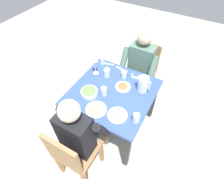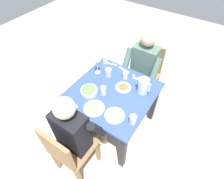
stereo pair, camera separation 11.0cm
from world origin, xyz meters
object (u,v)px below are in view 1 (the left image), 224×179
water_pitcher (143,84)px  plate_fries (96,109)px  salad_bowl (89,92)px  salt_shaker (132,76)px  water_glass_far_left (136,118)px  diner_far (138,69)px  diner_near (83,130)px  water_glass_by_pitcher (104,91)px  chair_near (72,154)px  water_glass_far_right (102,60)px  wine_glass (95,65)px  plate_beans (117,115)px  chair_far (143,69)px  water_glass_near_right (124,75)px  plate_rice_curry (123,86)px  water_glass_center (107,73)px  dining_table (113,98)px

water_pitcher → plate_fries: bearing=-122.1°
salad_bowl → salt_shaker: salad_bowl is taller
water_pitcher → salt_shaker: size_ratio=3.52×
salt_shaker → water_glass_far_left: bearing=-62.0°
diner_far → water_pitcher: diner_far is taller
diner_far → diner_near: bearing=-95.9°
water_pitcher → water_glass_by_pitcher: bearing=-141.8°
diner_far → water_pitcher: 0.46m
chair_near → salad_bowl: bearing=106.4°
chair_near → salt_shaker: bearing=83.2°
water_glass_far_right → water_glass_by_pitcher: (0.31, -0.47, 0.00)m
chair_near → wine_glass: wine_glass is taller
salad_bowl → water_glass_far_left: water_glass_far_left is taller
wine_glass → diner_near: bearing=-67.3°
salad_bowl → water_glass_by_pitcher: 0.17m
diner_far → water_pitcher: bearing=-61.1°
plate_beans → water_glass_by_pitcher: size_ratio=1.90×
diner_far → salt_shaker: bearing=-86.6°
water_pitcher → water_glass_far_left: (0.11, -0.43, -0.04)m
diner_near → salad_bowl: diner_near is taller
water_glass_far_right → chair_far: bearing=40.5°
water_glass_near_right → plate_rice_curry: bearing=-67.1°
water_glass_far_left → wine_glass: size_ratio=0.56×
salad_bowl → water_glass_by_pitcher: size_ratio=1.74×
diner_near → plate_rice_curry: bearing=80.9°
chair_far → plate_fries: 1.11m
salad_bowl → water_glass_center: size_ratio=1.83×
chair_near → plate_beans: (0.24, 0.50, 0.22)m
plate_beans → water_glass_center: size_ratio=2.00×
plate_fries → salt_shaker: (0.12, 0.64, 0.01)m
water_glass_by_pitcher → water_glass_center: 0.31m
water_glass_far_right → salt_shaker: 0.47m
salad_bowl → plate_beans: size_ratio=0.92×
plate_beans → water_glass_far_left: bearing=8.7°
water_pitcher → chair_near: bearing=-108.7°
dining_table → water_glass_near_right: (0.01, 0.27, 0.16)m
water_glass_near_right → water_pitcher: bearing=-17.2°
chair_far → water_glass_center: size_ratio=8.57×
plate_beans → water_glass_near_right: size_ratio=2.20×
plate_rice_curry → salt_shaker: 0.21m
plate_beans → water_glass_center: (-0.40, 0.47, 0.03)m
dining_table → plate_beans: plate_beans is taller
chair_far → water_glass_near_right: 0.56m
dining_table → diner_near: 0.57m
chair_far → water_glass_center: (-0.27, -0.57, 0.25)m
chair_far → diner_far: size_ratio=0.75×
dining_table → plate_rice_curry: plate_rice_curry is taller
diner_far → water_glass_center: size_ratio=11.40×
plate_beans → water_glass_center: bearing=130.3°
plate_beans → salt_shaker: 0.61m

